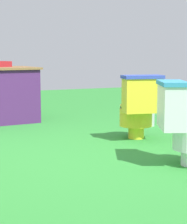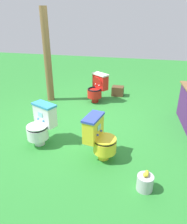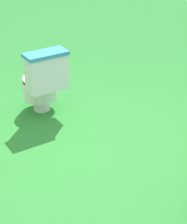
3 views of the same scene
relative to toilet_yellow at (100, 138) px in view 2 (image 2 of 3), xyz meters
The scene contains 7 objects.
ground 1.35m from the toilet_yellow, 158.31° to the right, with size 14.00×14.00×0.00m, color #2D8433.
toilet_yellow is the anchor object (origin of this frame).
toilet_red 2.40m from the toilet_yellow, 166.76° to the right, with size 0.63×0.61×0.73m.
toilet_white 1.11m from the toilet_yellow, 99.90° to the right, with size 0.61×0.57×0.73m.
wooden_post 2.91m from the toilet_yellow, 140.57° to the right, with size 0.18×0.18×2.28m, color brown.
small_crate 2.90m from the toilet_yellow, behind, with size 0.32×0.25×0.26m, color brown.
lemon_bucket 0.95m from the toilet_yellow, 53.05° to the left, with size 0.22×0.22×0.28m.
Camera 2 is at (4.05, 1.05, 2.18)m, focal length 34.65 mm.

